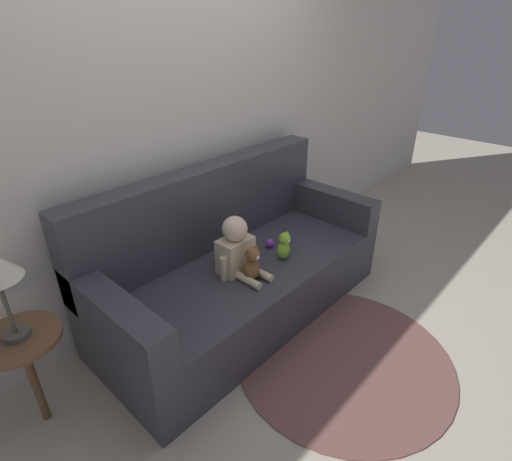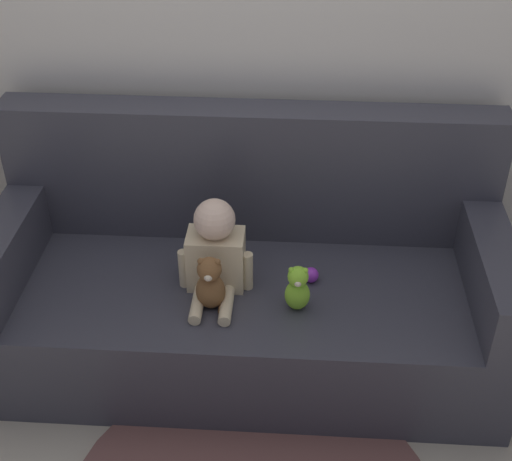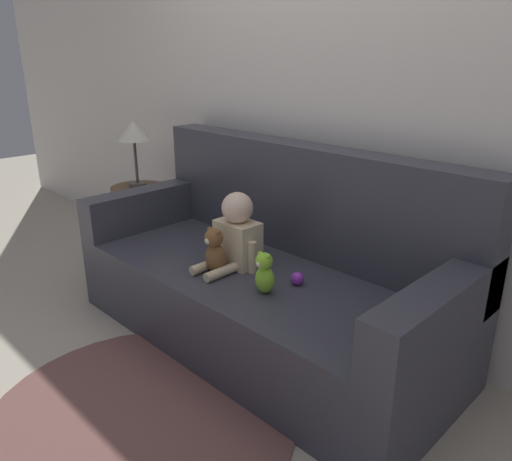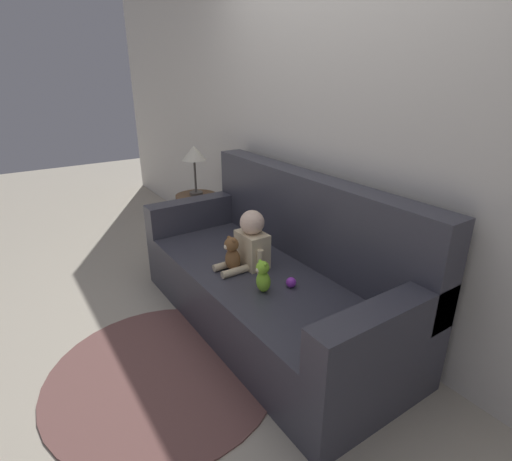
% 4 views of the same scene
% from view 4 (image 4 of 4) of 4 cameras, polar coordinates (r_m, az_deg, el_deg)
% --- Properties ---
extents(ground_plane, '(12.00, 12.00, 0.00)m').
position_cam_4_polar(ground_plane, '(2.86, 1.34, -13.13)').
color(ground_plane, '#B7AD99').
extents(wall_back, '(8.00, 0.05, 2.60)m').
position_cam_4_polar(wall_back, '(2.70, 11.11, 14.28)').
color(wall_back, silver).
rests_on(wall_back, ground_plane).
extents(couch, '(2.08, 0.89, 1.01)m').
position_cam_4_polar(couch, '(2.72, 2.68, -6.81)').
color(couch, '#383842').
rests_on(couch, ground_plane).
extents(person_baby, '(0.30, 0.34, 0.39)m').
position_cam_4_polar(person_baby, '(2.63, -0.77, -1.72)').
color(person_baby, beige).
rests_on(person_baby, couch).
extents(teddy_bear_brown, '(0.14, 0.11, 0.24)m').
position_cam_4_polar(teddy_bear_brown, '(2.59, -3.43, -3.54)').
color(teddy_bear_brown, brown).
rests_on(teddy_bear_brown, couch).
extents(plush_toy_side, '(0.10, 0.09, 0.20)m').
position_cam_4_polar(plush_toy_side, '(2.35, 1.01, -6.60)').
color(plush_toy_side, '#8CD133').
rests_on(plush_toy_side, couch).
extents(toy_ball, '(0.06, 0.06, 0.06)m').
position_cam_4_polar(toy_ball, '(2.44, 5.09, -7.37)').
color(toy_ball, purple).
rests_on(toy_ball, couch).
extents(floor_rug, '(1.33, 1.33, 0.01)m').
position_cam_4_polar(floor_rug, '(2.52, -13.04, -19.20)').
color(floor_rug, brown).
rests_on(floor_rug, ground_plane).
extents(side_table, '(0.38, 0.38, 1.02)m').
position_cam_4_polar(side_table, '(3.70, -8.69, 7.86)').
color(side_table, brown).
rests_on(side_table, ground_plane).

